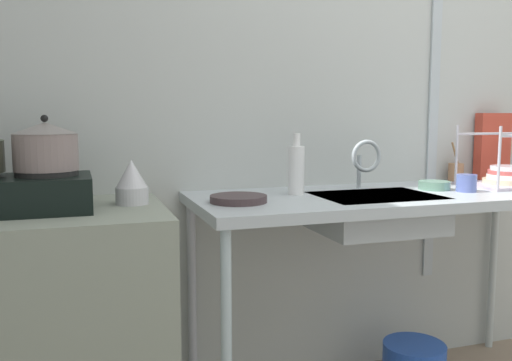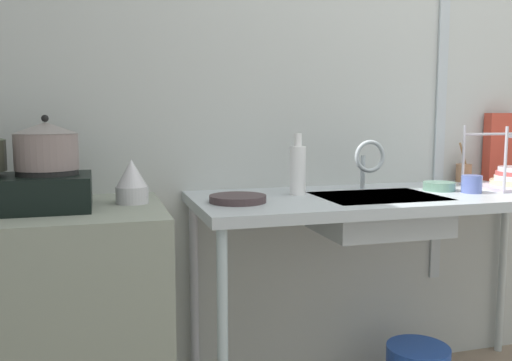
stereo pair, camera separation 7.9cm
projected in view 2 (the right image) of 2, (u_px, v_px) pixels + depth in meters
wall_back at (407, 80)px, 2.55m from camera, size 5.12×0.10×2.73m
wall_metal_strip at (443, 50)px, 2.52m from camera, size 0.05×0.01×2.18m
counter_concrete at (30, 337)px, 1.85m from camera, size 0.92×0.63×0.88m
counter_sink at (395, 209)px, 2.20m from camera, size 1.64×0.63×0.88m
stove at (7, 192)px, 1.78m from camera, size 0.53×0.30×0.13m
pot_on_right_burner at (46, 146)px, 1.80m from camera, size 0.21×0.21×0.18m
percolator at (132, 182)px, 1.93m from camera, size 0.12×0.12×0.16m
sink_basin at (378, 214)px, 2.13m from camera, size 0.47×0.36×0.14m
faucet at (369, 159)px, 2.27m from camera, size 0.14×0.08×0.21m
frying_pan at (238, 199)px, 1.96m from camera, size 0.21×0.21×0.03m
cup_by_rack at (472, 184)px, 2.20m from camera, size 0.08×0.08×0.07m
small_bowl_on_drainboard at (439, 186)px, 2.27m from camera, size 0.13×0.13×0.04m
bottle_by_sink at (298, 169)px, 2.14m from camera, size 0.06×0.06×0.24m
cereal_box at (502, 147)px, 2.62m from camera, size 0.17×0.07×0.33m
utensil_jar at (464, 172)px, 2.57m from camera, size 0.07×0.07×0.19m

